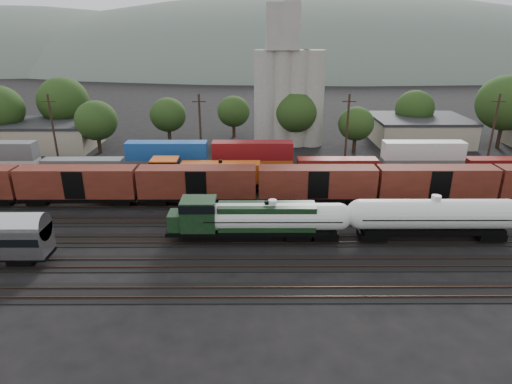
{
  "coord_description": "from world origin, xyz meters",
  "views": [
    {
      "loc": [
        -3.16,
        -46.82,
        21.81
      ],
      "look_at": [
        -2.97,
        2.0,
        3.0
      ],
      "focal_mm": 30.0,
      "sensor_mm": 36.0,
      "label": 1
    }
  ],
  "objects_px": {
    "grain_silo": "(288,87)",
    "orange_locomotive": "(198,174)",
    "green_locomotive": "(238,219)",
    "tank_car_a": "(272,218)"
  },
  "relations": [
    {
      "from": "grain_silo",
      "to": "orange_locomotive",
      "type": "bearing_deg",
      "value": -118.81
    },
    {
      "from": "green_locomotive",
      "to": "grain_silo",
      "type": "xyz_separation_m",
      "value": [
        8.17,
        41.0,
        8.64
      ]
    },
    {
      "from": "green_locomotive",
      "to": "tank_car_a",
      "type": "distance_m",
      "value": 3.65
    },
    {
      "from": "green_locomotive",
      "to": "tank_car_a",
      "type": "xyz_separation_m",
      "value": [
        3.65,
        -0.0,
        0.06
      ]
    },
    {
      "from": "grain_silo",
      "to": "green_locomotive",
      "type": "bearing_deg",
      "value": -101.27
    },
    {
      "from": "green_locomotive",
      "to": "orange_locomotive",
      "type": "bearing_deg",
      "value": 112.22
    },
    {
      "from": "tank_car_a",
      "to": "grain_silo",
      "type": "xyz_separation_m",
      "value": [
        4.52,
        41.0,
        8.59
      ]
    },
    {
      "from": "green_locomotive",
      "to": "orange_locomotive",
      "type": "relative_size",
      "value": 0.94
    },
    {
      "from": "tank_car_a",
      "to": "orange_locomotive",
      "type": "relative_size",
      "value": 0.93
    },
    {
      "from": "grain_silo",
      "to": "tank_car_a",
      "type": "bearing_deg",
      "value": -96.3
    }
  ]
}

